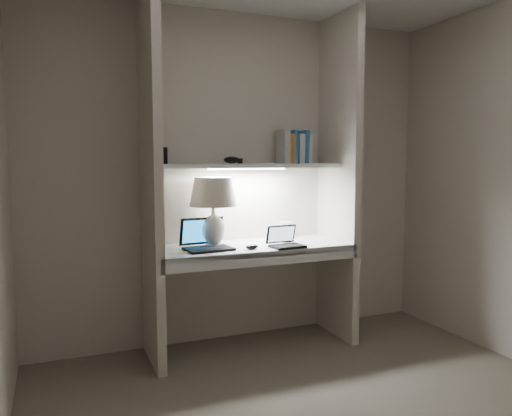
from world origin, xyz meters
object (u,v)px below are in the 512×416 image
laptop_main (206,242)px  laptop_netbook (285,242)px  table_lamp (213,200)px  speaker (285,230)px  book_row (294,148)px

laptop_main → laptop_netbook: (0.55, -0.13, -0.01)m
table_lamp → speaker: table_lamp is taller
laptop_main → speaker: size_ratio=2.62×
book_row → table_lamp: bearing=-170.7°
table_lamp → laptop_main: table_lamp is taller
speaker → laptop_netbook: bearing=-99.4°
table_lamp → laptop_netbook: table_lamp is taller
table_lamp → laptop_main: bearing=-138.9°
laptop_main → laptop_netbook: bearing=-18.7°
laptop_main → book_row: size_ratio=1.33×
laptop_netbook → book_row: 0.78m
laptop_netbook → speaker: size_ratio=1.88×
speaker → book_row: book_row is taller
laptop_main → laptop_netbook: 0.57m
laptop_main → laptop_netbook: size_ratio=1.39×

